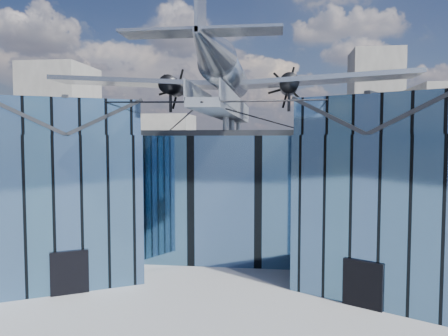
# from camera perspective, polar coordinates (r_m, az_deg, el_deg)

# --- Properties ---
(ground_plane) EXTENTS (120.00, 120.00, 0.00)m
(ground_plane) POSITION_cam_1_polar(r_m,az_deg,el_deg) (30.38, -0.48, -13.93)
(ground_plane) COLOR gray
(museum) EXTENTS (32.88, 24.50, 17.60)m
(museum) POSITION_cam_1_polar(r_m,az_deg,el_deg) (34.92, 0.77, -2.31)
(museum) COLOR #496F95
(museum) RESTS_ON ground
(bg_towers) EXTENTS (77.00, 24.50, 26.00)m
(bg_towers) POSITION_cam_1_polar(r_m,az_deg,el_deg) (79.22, 5.40, 4.30)
(bg_towers) COLOR gray
(bg_towers) RESTS_ON ground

